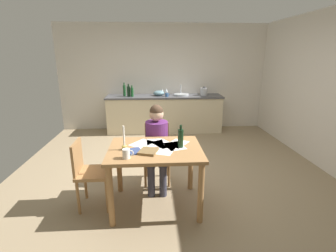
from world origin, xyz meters
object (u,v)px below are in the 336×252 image
(bottle_oil, at_px, (124,90))
(bottle_wine_red, at_px, (132,92))
(wine_glass_by_kettle, at_px, (162,90))
(wine_bottle_on_table, at_px, (181,138))
(book_magazine, at_px, (135,151))
(mixing_bowl, at_px, (159,93))
(chair_side_empty, at_px, (89,171))
(sink_unit, at_px, (181,95))
(chair_at_table, at_px, (157,150))
(coffee_mug, at_px, (127,154))
(wine_glass_near_sink, at_px, (166,90))
(bottle_vinegar, at_px, (129,91))
(dining_table, at_px, (155,158))
(teacup_on_counter, at_px, (167,95))
(candlestick, at_px, (124,143))
(stovetop_kettle, at_px, (204,91))
(person_seated, at_px, (157,141))
(book_cookery, at_px, (148,151))

(bottle_oil, relative_size, bottle_wine_red, 1.19)
(bottle_wine_red, bearing_deg, wine_glass_by_kettle, 18.14)
(wine_bottle_on_table, distance_m, wine_glass_by_kettle, 3.31)
(book_magazine, relative_size, mixing_bowl, 0.69)
(chair_side_empty, xyz_separation_m, sink_unit, (1.51, 3.14, 0.44))
(chair_at_table, relative_size, book_magazine, 4.71)
(coffee_mug, bearing_deg, chair_at_table, 70.05)
(wine_glass_near_sink, bearing_deg, chair_at_table, -96.40)
(wine_glass_by_kettle, bearing_deg, bottle_vinegar, -165.51)
(dining_table, relative_size, bottle_oil, 3.53)
(wine_bottle_on_table, xyz_separation_m, wine_glass_near_sink, (0.02, 3.31, 0.11))
(book_magazine, xyz_separation_m, mixing_bowl, (0.37, 3.30, 0.17))
(coffee_mug, distance_m, bottle_vinegar, 3.41)
(chair_side_empty, bearing_deg, coffee_mug, -31.86)
(bottle_oil, distance_m, wine_glass_near_sink, 1.03)
(chair_side_empty, bearing_deg, dining_table, -2.65)
(teacup_on_counter, bearing_deg, dining_table, -96.08)
(candlestick, bearing_deg, sink_unit, 71.79)
(mixing_bowl, distance_m, wine_glass_near_sink, 0.23)
(dining_table, distance_m, stovetop_kettle, 3.42)
(person_seated, height_order, sink_unit, person_seated)
(mixing_bowl, bearing_deg, bottle_vinegar, -173.13)
(dining_table, bearing_deg, bottle_vinegar, 100.67)
(dining_table, distance_m, bottle_wine_red, 3.14)
(sink_unit, distance_m, bottle_vinegar, 1.28)
(wine_glass_near_sink, bearing_deg, candlestick, -101.69)
(sink_unit, bearing_deg, stovetop_kettle, -0.43)
(dining_table, relative_size, book_magazine, 6.02)
(chair_at_table, bearing_deg, coffee_mug, -109.95)
(chair_at_table, height_order, teacup_on_counter, teacup_on_counter)
(chair_side_empty, height_order, wine_glass_near_sink, wine_glass_near_sink)
(wine_bottle_on_table, distance_m, stovetop_kettle, 3.30)
(book_magazine, bearing_deg, coffee_mug, -136.16)
(chair_at_table, xyz_separation_m, book_magazine, (-0.27, -0.77, 0.30))
(chair_side_empty, relative_size, stovetop_kettle, 3.95)
(person_seated, height_order, wine_glass_near_sink, person_seated)
(candlestick, xyz_separation_m, book_magazine, (0.13, -0.07, -0.07))
(candlestick, height_order, book_cookery, candlestick)
(bottle_wine_red, distance_m, mixing_bowl, 0.65)
(dining_table, relative_size, wine_bottle_on_table, 3.99)
(person_seated, relative_size, candlestick, 4.07)
(person_seated, relative_size, wine_glass_near_sink, 7.76)
(bottle_vinegar, relative_size, mixing_bowl, 1.11)
(person_seated, distance_m, book_cookery, 0.67)
(sink_unit, bearing_deg, bottle_wine_red, -175.58)
(book_cookery, height_order, mixing_bowl, mixing_bowl)
(book_cookery, bearing_deg, stovetop_kettle, 86.15)
(book_cookery, height_order, stovetop_kettle, stovetop_kettle)
(dining_table, relative_size, teacup_on_counter, 9.95)
(coffee_mug, relative_size, wine_glass_by_kettle, 0.79)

